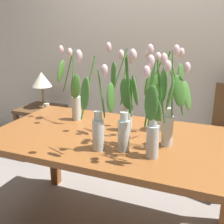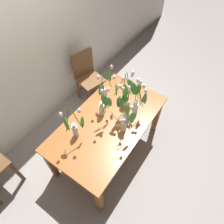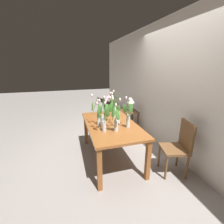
{
  "view_description": "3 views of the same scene",
  "coord_description": "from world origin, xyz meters",
  "px_view_note": "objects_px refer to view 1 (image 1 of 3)",
  "views": [
    {
      "loc": [
        0.62,
        -1.54,
        1.42
      ],
      "look_at": [
        -0.04,
        0.07,
        0.88
      ],
      "focal_mm": 44.42,
      "sensor_mm": 36.0,
      "label": 1
    },
    {
      "loc": [
        -1.16,
        -0.86,
        2.74
      ],
      "look_at": [
        0.06,
        -0.02,
        0.89
      ],
      "focal_mm": 31.5,
      "sensor_mm": 36.0,
      "label": 2
    },
    {
      "loc": [
        2.56,
        -0.75,
        1.79
      ],
      "look_at": [
        -0.07,
        0.04,
        0.94
      ],
      "focal_mm": 24.48,
      "sensor_mm": 36.0,
      "label": 3
    }
  ],
  "objects_px": {
    "tulip_vase_3": "(124,104)",
    "tulip_vase_4": "(156,117)",
    "tulip_vase_2": "(167,107)",
    "side_table": "(41,117)",
    "dining_table": "(113,149)",
    "pillar_candle": "(47,107)",
    "tulip_vase_0": "(97,120)",
    "tulip_vase_5": "(74,97)",
    "table_lamp": "(42,80)",
    "tulip_vase_6": "(127,110)",
    "tulip_vase_1": "(162,103)"
  },
  "relations": [
    {
      "from": "tulip_vase_3",
      "to": "tulip_vase_4",
      "type": "height_order",
      "value": "tulip_vase_3"
    },
    {
      "from": "tulip_vase_2",
      "to": "side_table",
      "type": "relative_size",
      "value": 1.07
    },
    {
      "from": "dining_table",
      "to": "tulip_vase_3",
      "type": "relative_size",
      "value": 2.73
    },
    {
      "from": "tulip_vase_3",
      "to": "dining_table",
      "type": "bearing_deg",
      "value": -112.49
    },
    {
      "from": "pillar_candle",
      "to": "tulip_vase_0",
      "type": "bearing_deg",
      "value": -44.18
    },
    {
      "from": "tulip_vase_0",
      "to": "tulip_vase_5",
      "type": "relative_size",
      "value": 1.04
    },
    {
      "from": "dining_table",
      "to": "table_lamp",
      "type": "relative_size",
      "value": 4.02
    },
    {
      "from": "tulip_vase_5",
      "to": "tulip_vase_6",
      "type": "bearing_deg",
      "value": -31.26
    },
    {
      "from": "tulip_vase_3",
      "to": "table_lamp",
      "type": "bearing_deg",
      "value": 146.56
    },
    {
      "from": "tulip_vase_2",
      "to": "side_table",
      "type": "height_order",
      "value": "tulip_vase_2"
    },
    {
      "from": "tulip_vase_1",
      "to": "side_table",
      "type": "height_order",
      "value": "tulip_vase_1"
    },
    {
      "from": "tulip_vase_6",
      "to": "side_table",
      "type": "xyz_separation_m",
      "value": [
        -1.38,
        1.05,
        -0.54
      ]
    },
    {
      "from": "tulip_vase_3",
      "to": "pillar_candle",
      "type": "distance_m",
      "value": 1.42
    },
    {
      "from": "tulip_vase_0",
      "to": "tulip_vase_4",
      "type": "xyz_separation_m",
      "value": [
        0.32,
        0.03,
        0.05
      ]
    },
    {
      "from": "dining_table",
      "to": "tulip_vase_6",
      "type": "distance_m",
      "value": 0.38
    },
    {
      "from": "tulip_vase_6",
      "to": "tulip_vase_4",
      "type": "bearing_deg",
      "value": -22.41
    },
    {
      "from": "tulip_vase_3",
      "to": "pillar_candle",
      "type": "bearing_deg",
      "value": 147.03
    },
    {
      "from": "tulip_vase_6",
      "to": "table_lamp",
      "type": "height_order",
      "value": "tulip_vase_6"
    },
    {
      "from": "tulip_vase_1",
      "to": "table_lamp",
      "type": "xyz_separation_m",
      "value": [
        -1.48,
        0.7,
        -0.07
      ]
    },
    {
      "from": "tulip_vase_5",
      "to": "tulip_vase_6",
      "type": "xyz_separation_m",
      "value": [
        0.53,
        -0.32,
        0.05
      ]
    },
    {
      "from": "tulip_vase_1",
      "to": "tulip_vase_2",
      "type": "height_order",
      "value": "tulip_vase_2"
    },
    {
      "from": "tulip_vase_3",
      "to": "pillar_candle",
      "type": "relative_size",
      "value": 7.81
    },
    {
      "from": "dining_table",
      "to": "tulip_vase_1",
      "type": "bearing_deg",
      "value": 41.45
    },
    {
      "from": "pillar_candle",
      "to": "tulip_vase_1",
      "type": "bearing_deg",
      "value": -24.12
    },
    {
      "from": "tulip_vase_0",
      "to": "tulip_vase_5",
      "type": "height_order",
      "value": "tulip_vase_0"
    },
    {
      "from": "tulip_vase_4",
      "to": "tulip_vase_6",
      "type": "height_order",
      "value": "tulip_vase_6"
    },
    {
      "from": "pillar_candle",
      "to": "tulip_vase_6",
      "type": "bearing_deg",
      "value": -38.19
    },
    {
      "from": "side_table",
      "to": "table_lamp",
      "type": "xyz_separation_m",
      "value": [
        0.03,
        0.02,
        0.42
      ]
    },
    {
      "from": "tulip_vase_1",
      "to": "pillar_candle",
      "type": "xyz_separation_m",
      "value": [
        -1.37,
        0.62,
        -0.34
      ]
    },
    {
      "from": "tulip_vase_0",
      "to": "tulip_vase_5",
      "type": "distance_m",
      "value": 0.58
    },
    {
      "from": "tulip_vase_0",
      "to": "tulip_vase_2",
      "type": "relative_size",
      "value": 0.97
    },
    {
      "from": "tulip_vase_2",
      "to": "pillar_candle",
      "type": "bearing_deg",
      "value": 149.28
    },
    {
      "from": "table_lamp",
      "to": "tulip_vase_3",
      "type": "bearing_deg",
      "value": -33.44
    },
    {
      "from": "tulip_vase_6",
      "to": "table_lamp",
      "type": "xyz_separation_m",
      "value": [
        -1.35,
        1.07,
        -0.12
      ]
    },
    {
      "from": "tulip_vase_1",
      "to": "tulip_vase_5",
      "type": "height_order",
      "value": "tulip_vase_1"
    },
    {
      "from": "tulip_vase_5",
      "to": "dining_table",
      "type": "bearing_deg",
      "value": -24.41
    },
    {
      "from": "dining_table",
      "to": "side_table",
      "type": "distance_m",
      "value": 1.55
    },
    {
      "from": "dining_table",
      "to": "tulip_vase_4",
      "type": "xyz_separation_m",
      "value": [
        0.32,
        -0.22,
        0.33
      ]
    },
    {
      "from": "tulip_vase_4",
      "to": "table_lamp",
      "type": "distance_m",
      "value": 1.92
    },
    {
      "from": "tulip_vase_4",
      "to": "pillar_candle",
      "type": "relative_size",
      "value": 7.36
    },
    {
      "from": "tulip_vase_6",
      "to": "pillar_candle",
      "type": "height_order",
      "value": "tulip_vase_6"
    },
    {
      "from": "tulip_vase_0",
      "to": "tulip_vase_2",
      "type": "distance_m",
      "value": 0.41
    },
    {
      "from": "dining_table",
      "to": "side_table",
      "type": "bearing_deg",
      "value": 144.04
    },
    {
      "from": "tulip_vase_6",
      "to": "table_lamp",
      "type": "distance_m",
      "value": 1.73
    },
    {
      "from": "tulip_vase_2",
      "to": "tulip_vase_3",
      "type": "relative_size",
      "value": 1.01
    },
    {
      "from": "tulip_vase_2",
      "to": "tulip_vase_6",
      "type": "distance_m",
      "value": 0.24
    },
    {
      "from": "tulip_vase_5",
      "to": "pillar_candle",
      "type": "distance_m",
      "value": 1.04
    },
    {
      "from": "tulip_vase_0",
      "to": "side_table",
      "type": "relative_size",
      "value": 1.03
    },
    {
      "from": "tulip_vase_5",
      "to": "tulip_vase_6",
      "type": "height_order",
      "value": "tulip_vase_6"
    },
    {
      "from": "tulip_vase_2",
      "to": "tulip_vase_6",
      "type": "xyz_separation_m",
      "value": [
        -0.2,
        -0.12,
        -0.01
      ]
    }
  ]
}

